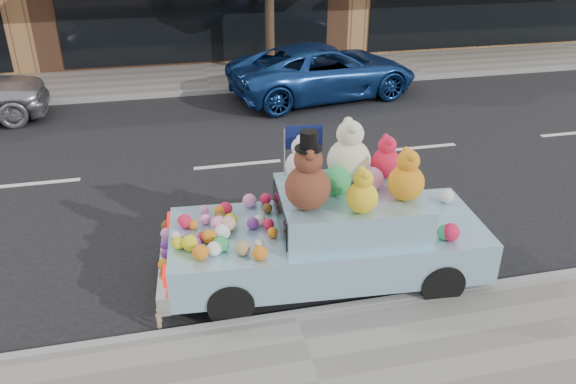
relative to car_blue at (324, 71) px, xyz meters
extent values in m
plane|color=black|center=(-3.01, -4.06, -0.72)|extent=(120.00, 120.00, 0.00)
cube|color=gray|center=(-3.01, 2.44, -0.66)|extent=(60.00, 3.00, 0.12)
cube|color=gray|center=(-3.01, -9.06, -0.66)|extent=(60.00, 0.12, 0.13)
cube|color=gray|center=(-3.01, 0.94, -0.66)|extent=(60.00, 0.12, 0.13)
cube|color=black|center=(-3.01, 3.92, 0.68)|extent=(8.50, 0.06, 2.40)
cube|color=black|center=(6.99, 3.92, 0.68)|extent=(8.50, 0.06, 2.40)
cylinder|color=#38281C|center=(-1.01, 2.44, 0.88)|extent=(0.28, 0.28, 3.20)
imported|color=navy|center=(0.00, 0.00, 0.00)|extent=(5.54, 3.27, 1.44)
cylinder|color=black|center=(-1.01, -9.10, -0.42)|extent=(0.61, 0.25, 0.60)
cylinder|color=black|center=(-0.89, -7.55, -0.42)|extent=(0.61, 0.25, 0.60)
cylinder|color=black|center=(-3.80, -8.89, -0.42)|extent=(0.61, 0.25, 0.60)
cylinder|color=black|center=(-3.68, -7.33, -0.42)|extent=(0.61, 0.25, 0.60)
cube|color=#96C6E0|center=(-2.35, -8.22, -0.17)|extent=(4.42, 2.03, 0.60)
cube|color=#96C6E0|center=(-2.05, -8.24, 0.38)|extent=(2.01, 1.64, 0.50)
cube|color=silver|center=(-4.56, -8.04, -0.32)|extent=(0.30, 1.79, 0.26)
cube|color=red|center=(-4.56, -8.73, 0.00)|extent=(0.08, 0.28, 0.16)
cube|color=red|center=(-4.46, -7.37, 0.00)|extent=(0.08, 0.28, 0.16)
cube|color=black|center=(-3.00, -8.17, 0.38)|extent=(0.14, 1.30, 0.40)
sphere|color=#5B291A|center=(-2.72, -8.54, 0.92)|extent=(0.58, 0.58, 0.58)
sphere|color=#5B291A|center=(-2.72, -8.54, 1.29)|extent=(0.36, 0.36, 0.36)
sphere|color=#5B291A|center=(-2.72, -8.66, 1.41)|extent=(0.14, 0.14, 0.14)
sphere|color=#5B291A|center=(-2.72, -8.41, 1.41)|extent=(0.14, 0.14, 0.14)
cylinder|color=black|center=(-2.72, -8.54, 1.44)|extent=(0.34, 0.34, 0.02)
cylinder|color=black|center=(-2.72, -8.54, 1.55)|extent=(0.22, 0.22, 0.22)
sphere|color=beige|center=(-1.97, -7.89, 0.93)|extent=(0.61, 0.61, 0.61)
sphere|color=beige|center=(-1.97, -7.89, 1.32)|extent=(0.38, 0.38, 0.38)
sphere|color=beige|center=(-1.97, -8.03, 1.44)|extent=(0.14, 0.14, 0.14)
sphere|color=beige|center=(-1.97, -7.76, 1.44)|extent=(0.14, 0.14, 0.14)
sphere|color=orange|center=(-1.42, -8.59, 0.87)|extent=(0.47, 0.47, 0.47)
sphere|color=orange|center=(-1.42, -8.59, 1.17)|extent=(0.29, 0.29, 0.29)
sphere|color=orange|center=(-1.42, -8.69, 1.27)|extent=(0.11, 0.11, 0.11)
sphere|color=orange|center=(-1.42, -8.49, 1.27)|extent=(0.11, 0.11, 0.11)
sphere|color=red|center=(-1.42, -7.89, 0.84)|extent=(0.42, 0.42, 0.42)
sphere|color=red|center=(-1.42, -7.89, 1.11)|extent=(0.26, 0.26, 0.26)
sphere|color=red|center=(-1.42, -7.98, 1.19)|extent=(0.10, 0.10, 0.10)
sphere|color=red|center=(-1.42, -7.80, 1.19)|extent=(0.10, 0.10, 0.10)
sphere|color=silver|center=(-2.61, -7.74, 0.85)|extent=(0.44, 0.44, 0.44)
sphere|color=silver|center=(-2.61, -7.74, 1.13)|extent=(0.27, 0.27, 0.27)
sphere|color=silver|center=(-2.61, -7.84, 1.22)|extent=(0.10, 0.10, 0.10)
sphere|color=silver|center=(-2.61, -7.65, 1.22)|extent=(0.10, 0.10, 0.10)
sphere|color=yellow|center=(-2.09, -8.79, 0.83)|extent=(0.40, 0.40, 0.40)
sphere|color=yellow|center=(-2.09, -8.79, 1.09)|extent=(0.25, 0.25, 0.25)
sphere|color=yellow|center=(-2.09, -8.87, 1.17)|extent=(0.09, 0.09, 0.09)
sphere|color=yellow|center=(-2.09, -8.70, 1.17)|extent=(0.09, 0.09, 0.09)
sphere|color=#278F48|center=(-2.25, -8.22, 0.81)|extent=(0.40, 0.40, 0.40)
sphere|color=pink|center=(-1.75, -8.21, 0.78)|extent=(0.32, 0.32, 0.32)
sphere|color=pink|center=(-3.96, -7.49, 0.19)|extent=(0.13, 0.13, 0.13)
sphere|color=#63287C|center=(-3.36, -8.06, 0.21)|extent=(0.16, 0.16, 0.16)
sphere|color=#63287C|center=(-4.33, -8.30, 0.20)|extent=(0.14, 0.14, 0.14)
sphere|color=orange|center=(-3.75, -7.63, 0.22)|extent=(0.18, 0.18, 0.18)
sphere|color=pink|center=(-3.98, -7.79, 0.20)|extent=(0.15, 0.15, 0.15)
sphere|color=red|center=(-4.05, -8.22, 0.20)|extent=(0.14, 0.14, 0.14)
sphere|color=orange|center=(-3.14, -8.34, 0.20)|extent=(0.14, 0.14, 0.14)
sphere|color=beige|center=(-4.40, -8.13, 0.19)|extent=(0.13, 0.13, 0.13)
sphere|color=gold|center=(-4.22, -8.41, 0.23)|extent=(0.21, 0.21, 0.21)
sphere|color=red|center=(-4.26, -7.83, 0.23)|extent=(0.20, 0.20, 0.20)
sphere|color=beige|center=(-3.25, -7.98, 0.20)|extent=(0.15, 0.15, 0.15)
sphere|color=beige|center=(-3.36, -8.58, 0.20)|extent=(0.14, 0.14, 0.14)
sphere|color=#523917|center=(-3.08, -7.67, 0.20)|extent=(0.15, 0.15, 0.15)
sphere|color=#278F48|center=(-3.84, -8.52, 0.23)|extent=(0.21, 0.21, 0.21)
sphere|color=pink|center=(-4.29, -7.83, 0.21)|extent=(0.16, 0.16, 0.16)
sphere|color=pink|center=(-3.71, -7.98, 0.21)|extent=(0.16, 0.16, 0.16)
sphere|color=red|center=(-3.67, -7.60, 0.23)|extent=(0.20, 0.20, 0.20)
sphere|color=white|center=(-3.94, -8.59, 0.22)|extent=(0.19, 0.19, 0.19)
sphere|color=red|center=(-3.15, -8.12, 0.20)|extent=(0.15, 0.15, 0.15)
sphere|color=#63287C|center=(-4.18, -8.39, 0.22)|extent=(0.18, 0.18, 0.18)
sphere|color=orange|center=(-4.15, -7.89, 0.19)|extent=(0.13, 0.13, 0.13)
sphere|color=orange|center=(-3.40, -8.82, 0.23)|extent=(0.20, 0.20, 0.20)
sphere|color=red|center=(-3.05, -7.40, 0.21)|extent=(0.17, 0.17, 0.17)
sphere|color=pink|center=(-3.82, -8.00, 0.23)|extent=(0.21, 0.21, 0.21)
sphere|color=orange|center=(-4.12, -8.65, 0.23)|extent=(0.20, 0.20, 0.20)
sphere|color=gold|center=(-3.64, -7.93, 0.22)|extent=(0.19, 0.19, 0.19)
sphere|color=#278F48|center=(-3.26, -7.40, 0.20)|extent=(0.14, 0.14, 0.14)
sphere|color=orange|center=(-3.98, -8.28, 0.22)|extent=(0.19, 0.19, 0.19)
sphere|color=pink|center=(-3.30, -7.44, 0.23)|extent=(0.20, 0.20, 0.20)
sphere|color=#523917|center=(-3.78, -7.87, 0.23)|extent=(0.20, 0.20, 0.20)
sphere|color=pink|center=(-3.94, -8.21, 0.19)|extent=(0.13, 0.13, 0.13)
sphere|color=gold|center=(-4.37, -8.34, 0.21)|extent=(0.16, 0.16, 0.16)
sphere|color=#8E7C4E|center=(-3.59, -8.66, 0.23)|extent=(0.20, 0.20, 0.20)
sphere|color=white|center=(-3.79, -8.24, 0.23)|extent=(0.21, 0.21, 0.21)
sphere|color=#D8A88C|center=(-3.69, -8.06, 0.25)|extent=(0.22, 0.22, 0.22)
sphere|color=orange|center=(-4.58, -8.30, -0.11)|extent=(0.16, 0.16, 0.16)
sphere|color=pink|center=(-4.52, -7.54, -0.11)|extent=(0.17, 0.17, 0.17)
sphere|color=gold|center=(-4.50, -7.25, -0.13)|extent=(0.13, 0.13, 0.13)
sphere|color=#523917|center=(-4.50, -7.32, -0.10)|extent=(0.18, 0.18, 0.18)
sphere|color=#63287C|center=(-4.54, -7.81, -0.12)|extent=(0.15, 0.15, 0.15)
sphere|color=#63287C|center=(-4.56, -8.01, -0.13)|extent=(0.12, 0.12, 0.12)
sphere|color=#278F48|center=(-0.93, -7.99, 0.23)|extent=(0.21, 0.21, 0.21)
sphere|color=red|center=(-0.88, -8.93, 0.25)|extent=(0.24, 0.24, 0.24)
sphere|color=beige|center=(-0.44, -7.96, 0.24)|extent=(0.21, 0.21, 0.21)
sphere|color=#278F48|center=(-0.94, -8.89, 0.23)|extent=(0.20, 0.20, 0.20)
cylinder|color=#997A54|center=(-4.71, -8.89, -0.56)|extent=(0.06, 0.06, 0.17)
sphere|color=#997A54|center=(-4.71, -8.89, -0.46)|extent=(0.07, 0.07, 0.07)
cylinder|color=#997A54|center=(-4.70, -8.78, -0.56)|extent=(0.06, 0.06, 0.17)
sphere|color=#997A54|center=(-4.70, -8.78, -0.46)|extent=(0.07, 0.07, 0.07)
cylinder|color=#997A54|center=(-4.69, -8.67, -0.56)|extent=(0.06, 0.06, 0.17)
sphere|color=#997A54|center=(-4.69, -8.67, -0.46)|extent=(0.07, 0.07, 0.07)
cylinder|color=#997A54|center=(-4.68, -8.57, -0.56)|extent=(0.06, 0.06, 0.17)
sphere|color=#997A54|center=(-4.68, -8.57, -0.46)|extent=(0.07, 0.07, 0.07)
cylinder|color=#997A54|center=(-4.67, -8.46, -0.56)|extent=(0.06, 0.06, 0.17)
sphere|color=#997A54|center=(-4.67, -8.46, -0.46)|extent=(0.07, 0.07, 0.07)
cylinder|color=#997A54|center=(-4.67, -8.36, -0.56)|extent=(0.06, 0.06, 0.17)
sphere|color=#997A54|center=(-4.67, -8.36, -0.46)|extent=(0.07, 0.07, 0.07)
cylinder|color=#997A54|center=(-4.66, -8.25, -0.56)|extent=(0.06, 0.06, 0.17)
sphere|color=#997A54|center=(-4.66, -8.25, -0.46)|extent=(0.07, 0.07, 0.07)
cylinder|color=#997A54|center=(-4.65, -8.14, -0.56)|extent=(0.06, 0.06, 0.17)
sphere|color=#997A54|center=(-4.65, -8.14, -0.46)|extent=(0.07, 0.07, 0.07)
cylinder|color=#997A54|center=(-4.64, -8.04, -0.56)|extent=(0.06, 0.06, 0.17)
sphere|color=#997A54|center=(-4.64, -8.04, -0.46)|extent=(0.07, 0.07, 0.07)
cylinder|color=#997A54|center=(-4.63, -7.93, -0.56)|extent=(0.06, 0.06, 0.17)
sphere|color=#997A54|center=(-4.63, -7.93, -0.46)|extent=(0.07, 0.07, 0.07)
cylinder|color=#997A54|center=(-4.62, -7.83, -0.56)|extent=(0.06, 0.06, 0.17)
sphere|color=#997A54|center=(-4.62, -7.83, -0.46)|extent=(0.07, 0.07, 0.07)
cylinder|color=#997A54|center=(-4.62, -7.72, -0.56)|extent=(0.06, 0.06, 0.17)
sphere|color=#997A54|center=(-4.62, -7.72, -0.46)|extent=(0.07, 0.07, 0.07)
cylinder|color=#997A54|center=(-4.61, -7.61, -0.56)|extent=(0.06, 0.06, 0.17)
sphere|color=#997A54|center=(-4.61, -7.61, -0.46)|extent=(0.07, 0.07, 0.07)
cylinder|color=#997A54|center=(-4.60, -7.51, -0.56)|extent=(0.06, 0.06, 0.17)
sphere|color=#997A54|center=(-4.60, -7.51, -0.46)|extent=(0.07, 0.07, 0.07)
cylinder|color=#997A54|center=(-4.59, -7.40, -0.56)|extent=(0.06, 0.06, 0.17)
sphere|color=#997A54|center=(-4.59, -7.40, -0.46)|extent=(0.07, 0.07, 0.07)
cylinder|color=#997A54|center=(-4.58, -7.30, -0.56)|extent=(0.06, 0.06, 0.17)
sphere|color=#997A54|center=(-4.58, -7.30, -0.46)|extent=(0.07, 0.07, 0.07)
cylinder|color=#997A54|center=(-4.58, -7.19, -0.56)|extent=(0.06, 0.06, 0.17)
sphere|color=#997A54|center=(-4.58, -7.19, -0.46)|extent=(0.07, 0.07, 0.07)
cylinder|color=silver|center=(-2.80, -7.53, 0.98)|extent=(0.02, 0.02, 0.70)
cube|color=#0C1447|center=(-2.52, -7.53, 1.19)|extent=(0.52, 0.06, 0.34)
camera|label=1|loc=(-4.37, -14.57, 4.06)|focal=35.00mm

